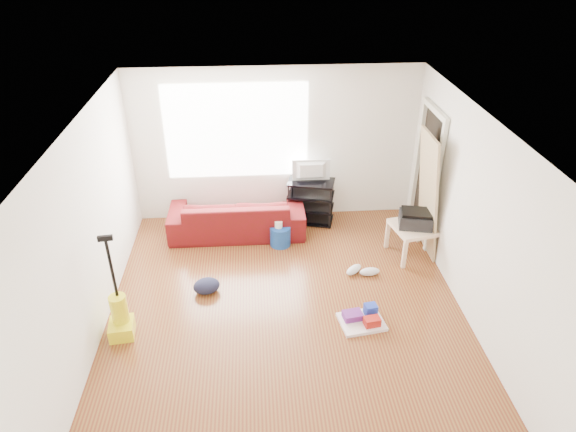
{
  "coord_description": "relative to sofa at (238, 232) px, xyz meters",
  "views": [
    {
      "loc": [
        -0.34,
        -5.06,
        4.36
      ],
      "look_at": [
        0.07,
        0.6,
        1.05
      ],
      "focal_mm": 32.0,
      "sensor_mm": 36.0,
      "label": 1
    }
  ],
  "objects": [
    {
      "name": "side_table",
      "position": [
        2.59,
        -0.8,
        0.41
      ],
      "size": [
        0.72,
        0.72,
        0.49
      ],
      "rotation": [
        0.0,
        0.0,
        0.22
      ],
      "color": "#E1B78C",
      "rests_on": "ground"
    },
    {
      "name": "printer",
      "position": [
        2.59,
        -0.8,
        0.61
      ],
      "size": [
        0.53,
        0.45,
        0.24
      ],
      "rotation": [
        0.0,
        0.0,
        -0.22
      ],
      "color": "black",
      "rests_on": "side_table"
    },
    {
      "name": "door_panel",
      "position": [
        2.77,
        -0.67,
        0.0
      ],
      "size": [
        0.23,
        0.74,
        1.85
      ],
      "primitive_type": "cube",
      "rotation": [
        0.0,
        -0.1,
        0.0
      ],
      "color": "tan",
      "rests_on": "ground"
    },
    {
      "name": "toilet_paper",
      "position": [
        0.63,
        -0.41,
        0.21
      ],
      "size": [
        0.12,
        0.12,
        0.11
      ],
      "primitive_type": "cylinder",
      "color": "silver",
      "rests_on": "bucket"
    },
    {
      "name": "cleaning_tray",
      "position": [
        1.58,
        -2.24,
        0.06
      ],
      "size": [
        0.6,
        0.51,
        0.19
      ],
      "rotation": [
        0.0,
        0.0,
        0.16
      ],
      "color": "white",
      "rests_on": "ground"
    },
    {
      "name": "room",
      "position": [
        0.72,
        -1.8,
        1.25
      ],
      "size": [
        4.51,
        5.01,
        2.51
      ],
      "color": "maroon",
      "rests_on": "ground"
    },
    {
      "name": "tv",
      "position": [
        1.2,
        0.27,
        0.91
      ],
      "size": [
        0.6,
        0.08,
        0.35
      ],
      "primitive_type": "imported",
      "rotation": [
        0.0,
        0.0,
        3.14
      ],
      "color": "black",
      "rests_on": "tv_stand"
    },
    {
      "name": "sofa",
      "position": [
        0.0,
        0.0,
        0.0
      ],
      "size": [
        2.11,
        0.83,
        0.62
      ],
      "primitive_type": "imported",
      "rotation": [
        0.0,
        0.0,
        3.14
      ],
      "color": "#4A1009",
      "rests_on": "ground"
    },
    {
      "name": "backpack",
      "position": [
        -0.39,
        -1.49,
        0.0
      ],
      "size": [
        0.41,
        0.36,
        0.2
      ],
      "primitive_type": "ellipsoid",
      "rotation": [
        0.0,
        0.0,
        0.25
      ],
      "color": "#181835",
      "rests_on": "ground"
    },
    {
      "name": "sneakers",
      "position": [
        1.76,
        -1.25,
        0.06
      ],
      "size": [
        0.51,
        0.28,
        0.12
      ],
      "rotation": [
        0.0,
        0.0,
        0.26
      ],
      "color": "silver",
      "rests_on": "ground"
    },
    {
      "name": "vacuum",
      "position": [
        -1.36,
        -2.22,
        0.25
      ],
      "size": [
        0.32,
        0.36,
        1.36
      ],
      "rotation": [
        0.0,
        0.0,
        0.12
      ],
      "color": "yellow",
      "rests_on": "ground"
    },
    {
      "name": "tv_stand",
      "position": [
        1.2,
        0.27,
        0.38
      ],
      "size": [
        0.81,
        0.58,
        0.73
      ],
      "rotation": [
        0.0,
        0.0,
        -0.25
      ],
      "color": "black",
      "rests_on": "ground"
    },
    {
      "name": "bucket",
      "position": [
        0.66,
        -0.41,
        0.0
      ],
      "size": [
        0.38,
        0.38,
        0.31
      ],
      "primitive_type": "cylinder",
      "rotation": [
        0.0,
        0.0,
        -0.24
      ],
      "color": "navy",
      "rests_on": "ground"
    }
  ]
}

